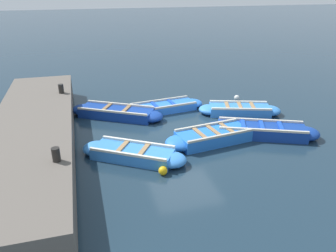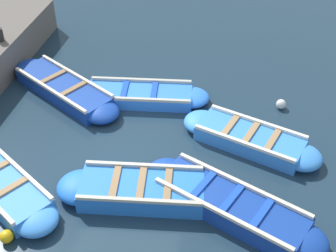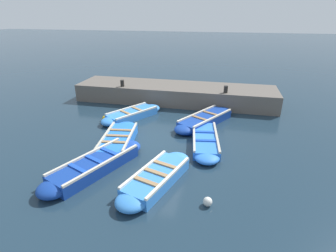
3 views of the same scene
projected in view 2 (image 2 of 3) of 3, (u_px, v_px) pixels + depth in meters
name	position (u px, v px, depth m)	size (l,w,h in m)	color
ground_plane	(126.00, 157.00, 10.27)	(120.00, 120.00, 0.00)	#1C303F
boat_drifting	(2.00, 186.00, 9.36)	(3.22, 2.48, 0.41)	#3884E0
boat_inner_gap	(231.00, 205.00, 8.93)	(3.89, 2.33, 0.45)	navy
boat_far_corner	(140.00, 95.00, 11.83)	(3.61, 1.33, 0.36)	blue
boat_outer_right	(250.00, 139.00, 10.48)	(3.37, 1.84, 0.41)	#3884E0
boat_near_quay	(142.00, 190.00, 9.24)	(3.51, 1.40, 0.45)	blue
boat_stern_in	(64.00, 89.00, 11.98)	(3.69, 2.65, 0.44)	navy
bollard_north	(0.00, 35.00, 12.33)	(0.20, 0.20, 0.35)	black
buoy_orange_near	(281.00, 104.00, 11.58)	(0.25, 0.25, 0.25)	silver
buoy_yellow_far	(7.00, 237.00, 8.45)	(0.25, 0.25, 0.25)	#EAB214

